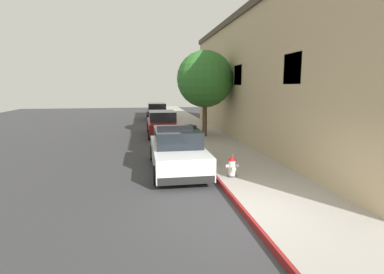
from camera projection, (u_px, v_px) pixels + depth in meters
name	position (u px, v px, depth m)	size (l,w,h in m)	color
ground_plane	(104.00, 147.00, 16.37)	(30.02, 60.00, 0.20)	#353538
sidewalk_pavement	(211.00, 141.00, 17.32)	(2.89, 60.00, 0.16)	#9E9991
curb_painted_edge	(186.00, 141.00, 17.08)	(0.08, 60.00, 0.16)	maroon
storefront_building	(289.00, 78.00, 17.34)	(6.36, 22.39, 7.22)	tan
police_cruiser	(177.00, 150.00, 11.45)	(1.94, 4.84, 1.68)	white
parked_car_silver_ahead	(162.00, 124.00, 19.73)	(1.94, 4.84, 1.56)	maroon
parked_car_dark_far	(157.00, 112.00, 29.21)	(1.94, 4.84, 1.56)	black
fire_hydrant	(232.00, 166.00, 10.05)	(0.44, 0.40, 0.76)	#4C4C51
street_tree	(205.00, 79.00, 17.97)	(3.37, 3.37, 5.11)	brown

